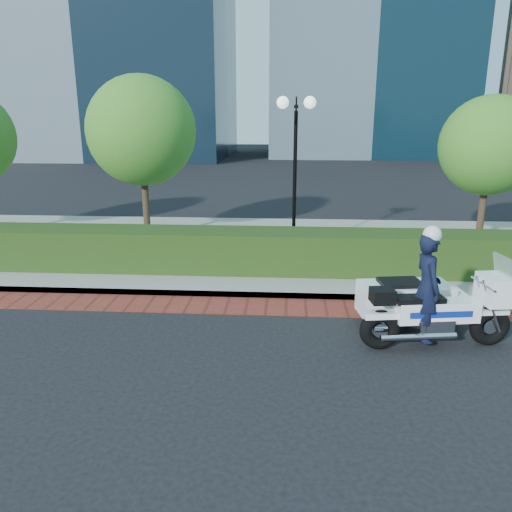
# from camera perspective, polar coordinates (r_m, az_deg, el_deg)

# --- Properties ---
(ground) EXTENTS (120.00, 120.00, 0.00)m
(ground) POSITION_cam_1_polar(r_m,az_deg,el_deg) (9.21, -1.89, -9.22)
(ground) COLOR black
(ground) RESTS_ON ground
(brick_strip) EXTENTS (60.00, 1.00, 0.01)m
(brick_strip) POSITION_cam_1_polar(r_m,az_deg,el_deg) (10.58, -1.09, -5.75)
(brick_strip) COLOR maroon
(brick_strip) RESTS_ON ground
(sidewalk) EXTENTS (60.00, 8.00, 0.15)m
(sidewalk) POSITION_cam_1_polar(r_m,az_deg,el_deg) (14.83, 0.38, 0.92)
(sidewalk) COLOR gray
(sidewalk) RESTS_ON ground
(hedge_main) EXTENTS (18.00, 1.20, 1.00)m
(hedge_main) POSITION_cam_1_polar(r_m,az_deg,el_deg) (12.37, -0.29, 0.62)
(hedge_main) COLOR black
(hedge_main) RESTS_ON sidewalk
(lamppost) EXTENTS (1.02, 0.70, 4.21)m
(lamppost) POSITION_cam_1_polar(r_m,az_deg,el_deg) (13.53, 4.51, 11.83)
(lamppost) COLOR black
(lamppost) RESTS_ON sidewalk
(tree_b) EXTENTS (3.20, 3.20, 4.89)m
(tree_b) POSITION_cam_1_polar(r_m,az_deg,el_deg) (15.43, -12.96, 13.76)
(tree_b) COLOR #332319
(tree_b) RESTS_ON sidewalk
(tree_c) EXTENTS (2.80, 2.80, 4.30)m
(tree_c) POSITION_cam_1_polar(r_m,az_deg,el_deg) (15.86, 25.17, 11.33)
(tree_c) COLOR #332319
(tree_c) RESTS_ON sidewalk
(police_motorcycle) EXTENTS (2.67, 1.91, 2.17)m
(police_motorcycle) POSITION_cam_1_polar(r_m,az_deg,el_deg) (9.37, 18.46, -4.71)
(police_motorcycle) COLOR black
(police_motorcycle) RESTS_ON ground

